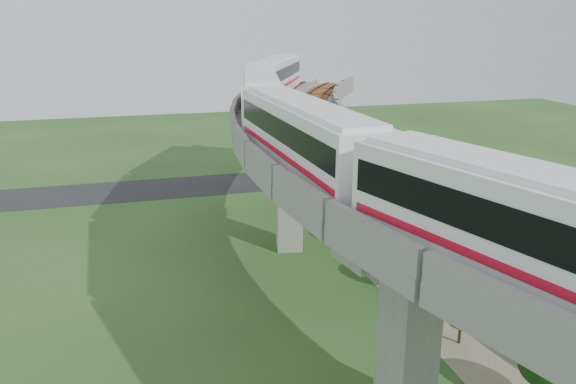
# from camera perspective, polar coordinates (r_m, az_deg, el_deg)

# --- Properties ---
(ground) EXTENTS (160.00, 160.00, 0.00)m
(ground) POSITION_cam_1_polar(r_m,az_deg,el_deg) (37.06, 3.03, -11.89)
(ground) COLOR #274B1E
(ground) RESTS_ON ground
(dirt_lot) EXTENTS (18.00, 26.00, 0.04)m
(dirt_lot) POSITION_cam_1_polar(r_m,az_deg,el_deg) (41.67, 22.87, -9.83)
(dirt_lot) COLOR gray
(dirt_lot) RESTS_ON ground
(asphalt_road) EXTENTS (60.00, 8.00, 0.03)m
(asphalt_road) POSITION_cam_1_polar(r_m,az_deg,el_deg) (64.13, -5.24, 0.94)
(asphalt_road) COLOR #232326
(asphalt_road) RESTS_ON ground
(viaduct) EXTENTS (19.58, 73.98, 11.40)m
(viaduct) POSITION_cam_1_polar(r_m,az_deg,el_deg) (34.94, 9.28, 2.13)
(viaduct) COLOR #99968E
(viaduct) RESTS_ON ground
(metro_train) EXTENTS (12.12, 61.24, 3.64)m
(metro_train) POSITION_cam_1_polar(r_m,az_deg,el_deg) (35.96, 2.43, 8.09)
(metro_train) COLOR white
(metro_train) RESTS_ON ground
(fence) EXTENTS (3.87, 38.73, 1.50)m
(fence) POSITION_cam_1_polar(r_m,az_deg,el_deg) (40.51, 16.45, -8.75)
(fence) COLOR #2D382D
(fence) RESTS_ON ground
(tree_0) EXTENTS (3.16, 3.16, 3.57)m
(tree_0) POSITION_cam_1_polar(r_m,az_deg,el_deg) (59.34, 6.67, 1.75)
(tree_0) COLOR #382314
(tree_0) RESTS_ON ground
(tree_1) EXTENTS (2.85, 2.85, 3.31)m
(tree_1) POSITION_cam_1_polar(r_m,az_deg,el_deg) (52.32, 7.26, -0.57)
(tree_1) COLOR #382314
(tree_1) RESTS_ON ground
(tree_2) EXTENTS (3.19, 3.19, 3.83)m
(tree_2) POSITION_cam_1_polar(r_m,az_deg,el_deg) (45.98, 8.50, -2.69)
(tree_2) COLOR #382314
(tree_2) RESTS_ON ground
(tree_3) EXTENTS (3.02, 3.02, 3.21)m
(tree_3) POSITION_cam_1_polar(r_m,az_deg,el_deg) (40.05, 11.67, -6.83)
(tree_3) COLOR #382314
(tree_3) RESTS_ON ground
(tree_4) EXTENTS (1.91, 1.91, 2.68)m
(tree_4) POSITION_cam_1_polar(r_m,az_deg,el_deg) (34.20, 17.23, -11.84)
(tree_4) COLOR #382314
(tree_4) RESTS_ON ground
(tree_5) EXTENTS (2.55, 2.55, 3.33)m
(tree_5) POSITION_cam_1_polar(r_m,az_deg,el_deg) (30.57, 24.73, -15.69)
(tree_5) COLOR #382314
(tree_5) RESTS_ON ground
(car_dark) EXTENTS (4.04, 2.54, 1.09)m
(car_dark) POSITION_cam_1_polar(r_m,az_deg,el_deg) (49.51, 16.01, -4.04)
(car_dark) COLOR black
(car_dark) RESTS_ON dirt_lot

